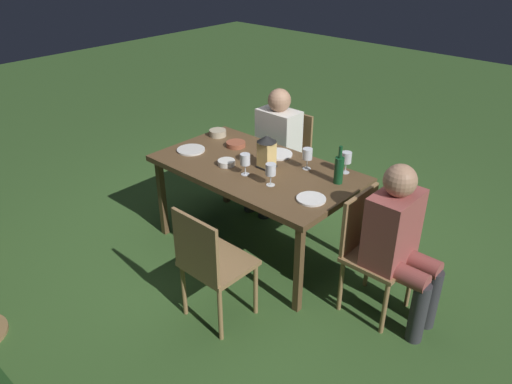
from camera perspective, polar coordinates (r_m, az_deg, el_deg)
ground_plane at (r=4.23m, az=0.00°, el=-6.33°), size 16.00×16.00×0.00m
dining_table at (r=3.87m, az=0.00°, el=2.19°), size 1.62×0.91×0.76m
chair_side_left_b at (r=4.76m, az=3.60°, el=4.55°), size 0.42×0.40×0.87m
person_in_cream at (r=4.56m, az=2.11°, el=5.56°), size 0.38×0.47×1.15m
chair_side_right_a at (r=3.25m, az=-5.32°, el=-8.07°), size 0.42×0.40×0.87m
chair_head_near at (r=3.46m, az=13.22°, el=-6.30°), size 0.40×0.42×0.87m
person_in_rust at (r=3.30m, az=16.43°, el=-5.35°), size 0.48×0.38×1.15m
lantern_centerpiece at (r=3.77m, az=1.24°, el=4.91°), size 0.15×0.15×0.27m
green_bottle_on_table at (r=3.60m, az=9.61°, el=2.61°), size 0.07×0.07×0.29m
wine_glass_a at (r=3.67m, az=-1.27°, el=3.69°), size 0.08×0.08×0.17m
wine_glass_b at (r=3.51m, az=1.72°, el=2.51°), size 0.08×0.08×0.17m
wine_glass_c at (r=3.78m, az=6.00°, el=4.31°), size 0.08×0.08×0.17m
wine_glass_d at (r=3.76m, az=10.48°, el=3.84°), size 0.08×0.08×0.17m
plate_a at (r=3.39m, az=6.43°, el=-0.80°), size 0.20×0.20×0.01m
plate_b at (r=4.05m, az=2.56°, el=4.43°), size 0.24×0.24×0.01m
plate_c at (r=4.16m, az=-7.57°, el=4.88°), size 0.23×0.23×0.01m
bowl_olives at (r=4.43m, az=-4.47°, el=6.88°), size 0.15×0.15×0.06m
bowl_bread at (r=3.87m, az=-3.46°, el=3.45°), size 0.14×0.14×0.04m
bowl_salad at (r=4.21m, az=-2.35°, el=5.59°), size 0.16×0.16×0.04m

